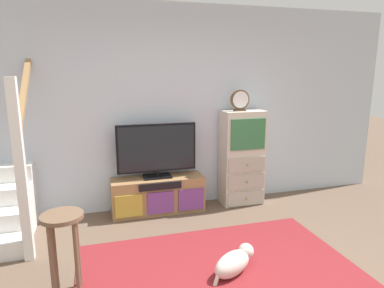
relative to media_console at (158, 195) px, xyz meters
name	(u,v)px	position (x,y,z in m)	size (l,w,h in m)	color
back_wall	(175,108)	(0.30, 0.27, 1.11)	(6.40, 0.12, 2.70)	silver
area_rug	(222,275)	(0.30, -1.59, -0.23)	(2.60, 1.80, 0.01)	maroon
media_console	(158,195)	(0.00, 0.00, 0.00)	(1.21, 0.38, 0.47)	#997047
television	(157,149)	(0.00, 0.02, 0.62)	(1.03, 0.22, 0.71)	black
side_cabinet	(242,158)	(1.20, 0.01, 0.42)	(0.58, 0.38, 1.32)	beige
desk_clock	(240,100)	(1.13, 0.00, 1.22)	(0.26, 0.08, 0.28)	#4C3823
bar_stool_near	(64,236)	(-1.04, -1.48, 0.30)	(0.34, 0.34, 0.73)	brown
dog	(234,262)	(0.42, -1.59, -0.12)	(0.50, 0.39, 0.23)	beige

